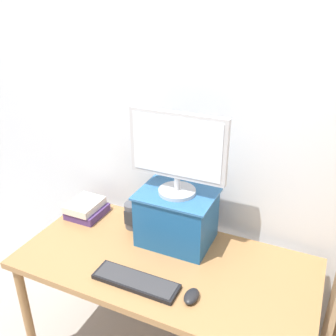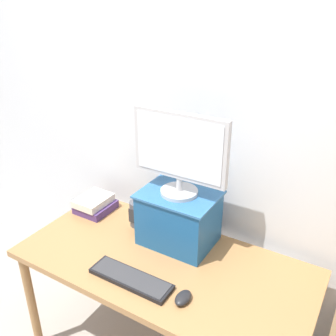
{
  "view_description": "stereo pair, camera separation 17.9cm",
  "coord_description": "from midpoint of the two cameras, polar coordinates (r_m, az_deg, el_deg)",
  "views": [
    {
      "loc": [
        0.66,
        -1.4,
        2.0
      ],
      "look_at": [
        -0.02,
        0.08,
        1.23
      ],
      "focal_mm": 40.0,
      "sensor_mm": 36.0,
      "label": 1
    },
    {
      "loc": [
        0.82,
        -1.31,
        2.0
      ],
      "look_at": [
        -0.02,
        0.08,
        1.23
      ],
      "focal_mm": 40.0,
      "sensor_mm": 36.0,
      "label": 2
    }
  ],
  "objects": [
    {
      "name": "back_wall",
      "position": [
        2.09,
        8.46,
        5.52
      ],
      "size": [
        7.0,
        0.08,
        2.6
      ],
      "color": "silver",
      "rests_on": "ground_plane"
    },
    {
      "name": "desk",
      "position": [
        2.04,
        1.87,
        -15.55
      ],
      "size": [
        1.53,
        0.74,
        0.73
      ],
      "color": "#9E7042",
      "rests_on": "ground_plane"
    },
    {
      "name": "riser_box",
      "position": [
        2.05,
        4.19,
        -7.49
      ],
      "size": [
        0.41,
        0.32,
        0.3
      ],
      "color": "#195189",
      "rests_on": "desk"
    },
    {
      "name": "computer_monitor",
      "position": [
        1.87,
        4.54,
        2.45
      ],
      "size": [
        0.52,
        0.2,
        0.44
      ],
      "color": "#B7B7BA",
      "rests_on": "riser_box"
    },
    {
      "name": "keyboard",
      "position": [
        1.88,
        -2.86,
        -16.58
      ],
      "size": [
        0.42,
        0.13,
        0.02
      ],
      "color": "black",
      "rests_on": "desk"
    },
    {
      "name": "computer_mouse",
      "position": [
        1.79,
        5.36,
        -19.21
      ],
      "size": [
        0.06,
        0.1,
        0.04
      ],
      "color": "black",
      "rests_on": "desk"
    },
    {
      "name": "book_stack",
      "position": [
        2.4,
        -9.03,
        -5.51
      ],
      "size": [
        0.2,
        0.23,
        0.1
      ],
      "color": "#4C336B",
      "rests_on": "desk"
    },
    {
      "name": "desk_speaker",
      "position": [
        2.22,
        -2.28,
        -6.99
      ],
      "size": [
        0.1,
        0.1,
        0.16
      ],
      "color": "#4C4C51",
      "rests_on": "desk"
    }
  ]
}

